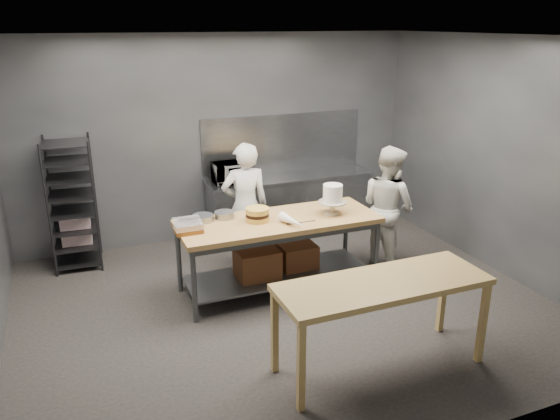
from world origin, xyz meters
name	(u,v)px	position (x,y,z in m)	size (l,w,h in m)	color
ground	(284,305)	(0.00, 0.00, 0.00)	(6.00, 6.00, 0.00)	black
back_wall	(220,138)	(0.00, 2.50, 1.50)	(6.00, 0.04, 3.00)	#4C4F54
work_table	(277,246)	(0.08, 0.43, 0.57)	(2.40, 0.90, 0.92)	olive
near_counter	(383,290)	(0.38, -1.43, 0.81)	(2.00, 0.70, 0.90)	olive
back_counter	(290,204)	(1.00, 2.18, 0.45)	(2.60, 0.60, 0.90)	slate
splashback_panel	(283,143)	(1.00, 2.48, 1.35)	(2.60, 0.02, 0.90)	slate
speed_rack	(73,205)	(-2.15, 2.10, 0.86)	(0.64, 0.69, 1.75)	black
chef_behind	(245,206)	(-0.06, 1.21, 0.85)	(0.62, 0.41, 1.70)	silver
chef_right	(388,207)	(1.71, 0.56, 0.82)	(0.80, 0.62, 1.64)	silver
microwave	(232,172)	(0.07, 2.18, 1.05)	(0.54, 0.37, 0.30)	black
frosted_cake_stand	(333,196)	(0.77, 0.35, 1.15)	(0.34, 0.34, 0.37)	#BCAF96
layer_cake	(257,214)	(-0.16, 0.45, 1.00)	(0.28, 0.28, 0.16)	gold
cake_pans	(200,220)	(-0.80, 0.62, 0.96)	(0.74, 0.40, 0.07)	gray
piping_bag	(292,221)	(0.15, 0.14, 0.98)	(0.12, 0.12, 0.38)	white
offset_spatula	(297,223)	(0.24, 0.20, 0.93)	(0.36, 0.02, 0.02)	slate
pastry_clamshells	(188,226)	(-0.99, 0.45, 0.98)	(0.33, 0.36, 0.11)	#9A641E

